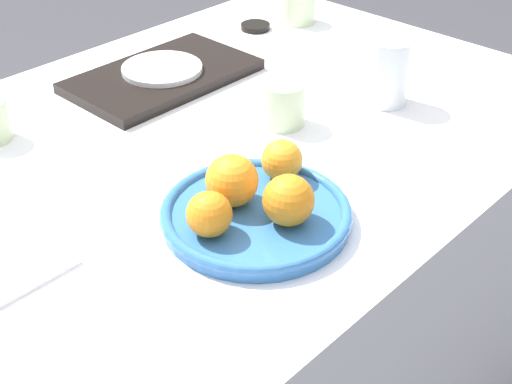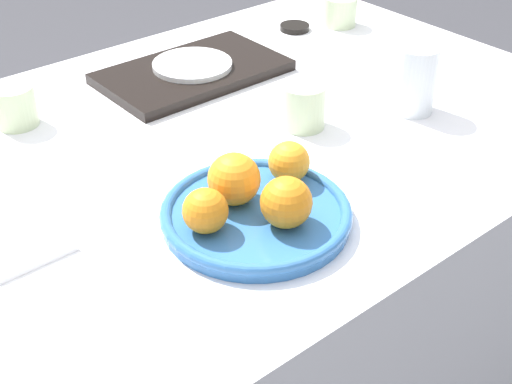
{
  "view_description": "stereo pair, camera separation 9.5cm",
  "coord_description": "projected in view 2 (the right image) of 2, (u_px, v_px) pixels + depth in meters",
  "views": [
    {
      "loc": [
        -0.73,
        -0.77,
        1.3
      ],
      "look_at": [
        -0.15,
        -0.23,
        0.77
      ],
      "focal_mm": 50.0,
      "sensor_mm": 36.0,
      "label": 1
    },
    {
      "loc": [
        -0.66,
        -0.83,
        1.3
      ],
      "look_at": [
        -0.15,
        -0.23,
        0.77
      ],
      "focal_mm": 50.0,
      "sensor_mm": 36.0,
      "label": 2
    }
  ],
  "objects": [
    {
      "name": "orange_2",
      "position": [
        289.0,
        162.0,
        1.02
      ],
      "size": [
        0.06,
        0.06,
        0.06
      ],
      "color": "orange",
      "rests_on": "fruit_platter"
    },
    {
      "name": "cup_2",
      "position": [
        340.0,
        11.0,
        1.58
      ],
      "size": [
        0.07,
        0.07,
        0.06
      ],
      "color": "beige",
      "rests_on": "table"
    },
    {
      "name": "water_glass",
      "position": [
        415.0,
        79.0,
        1.22
      ],
      "size": [
        0.07,
        0.07,
        0.12
      ],
      "color": "silver",
      "rests_on": "table"
    },
    {
      "name": "orange_1",
      "position": [
        234.0,
        179.0,
        0.97
      ],
      "size": [
        0.07,
        0.07,
        0.07
      ],
      "color": "orange",
      "rests_on": "fruit_platter"
    },
    {
      "name": "side_plate",
      "position": [
        192.0,
        65.0,
        1.36
      ],
      "size": [
        0.15,
        0.15,
        0.01
      ],
      "color": "white",
      "rests_on": "serving_tray"
    },
    {
      "name": "cup_0",
      "position": [
        303.0,
        106.0,
        1.19
      ],
      "size": [
        0.07,
        0.07,
        0.08
      ],
      "color": "beige",
      "rests_on": "table"
    },
    {
      "name": "orange_3",
      "position": [
        205.0,
        211.0,
        0.92
      ],
      "size": [
        0.06,
        0.06,
        0.06
      ],
      "color": "orange",
      "rests_on": "fruit_platter"
    },
    {
      "name": "fruit_platter",
      "position": [
        256.0,
        214.0,
        0.97
      ],
      "size": [
        0.26,
        0.26,
        0.03
      ],
      "color": "#336BAD",
      "rests_on": "table"
    },
    {
      "name": "table",
      "position": [
        242.0,
        288.0,
        1.41
      ],
      "size": [
        1.26,
        0.89,
        0.72
      ],
      "color": "white",
      "rests_on": "ground_plane"
    },
    {
      "name": "napkin",
      "position": [
        14.0,
        249.0,
        0.92
      ],
      "size": [
        0.13,
        0.1,
        0.01
      ],
      "color": "white",
      "rests_on": "table"
    },
    {
      "name": "cup_1",
      "position": [
        15.0,
        106.0,
        1.19
      ],
      "size": [
        0.07,
        0.07,
        0.07
      ],
      "color": "beige",
      "rests_on": "table"
    },
    {
      "name": "orange_0",
      "position": [
        286.0,
        202.0,
        0.93
      ],
      "size": [
        0.07,
        0.07,
        0.07
      ],
      "color": "orange",
      "rests_on": "fruit_platter"
    },
    {
      "name": "soy_dish",
      "position": [
        295.0,
        27.0,
        1.57
      ],
      "size": [
        0.06,
        0.06,
        0.01
      ],
      "color": "black",
      "rests_on": "table"
    },
    {
      "name": "serving_tray",
      "position": [
        193.0,
        72.0,
        1.37
      ],
      "size": [
        0.35,
        0.21,
        0.02
      ],
      "color": "black",
      "rests_on": "table"
    }
  ]
}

